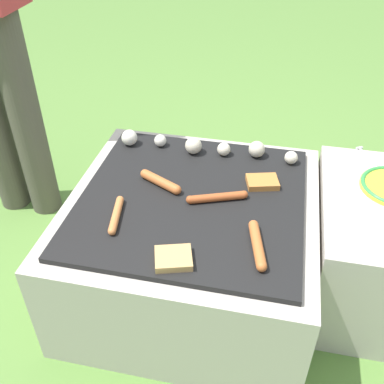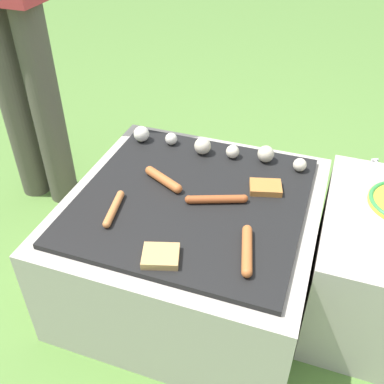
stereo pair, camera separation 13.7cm
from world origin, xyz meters
name	(u,v)px [view 1 (the left image)]	position (x,y,z in m)	size (l,w,h in m)	color
ground_plane	(192,284)	(0.00, 0.00, 0.00)	(14.00, 14.00, 0.00)	#567F38
grill	(192,244)	(0.00, 0.00, 0.20)	(0.77, 0.77, 0.40)	#B2AA9E
side_ledge	(381,249)	(0.62, 0.11, 0.20)	(0.44, 0.58, 0.40)	#B2AA9E
sausage_front_center	(116,215)	(-0.19, -0.14, 0.41)	(0.05, 0.16, 0.02)	#C6753D
sausage_back_left	(257,245)	(0.22, -0.18, 0.41)	(0.06, 0.18, 0.03)	#B7602D
sausage_front_right	(217,197)	(0.08, 0.00, 0.41)	(0.18, 0.08, 0.02)	#A34C23
sausage_back_right	(160,182)	(-0.11, 0.04, 0.41)	(0.15, 0.09, 0.03)	#B7602D
bread_slice_right	(173,258)	(0.01, -0.27, 0.41)	(0.12, 0.11, 0.02)	tan
bread_slice_center	(262,182)	(0.21, 0.11, 0.41)	(0.11, 0.10, 0.02)	#B27033
mushroom_row	(203,146)	(-0.02, 0.26, 0.42)	(0.62, 0.08, 0.06)	silver
fork_utensil	(375,161)	(0.57, 0.32, 0.40)	(0.12, 0.19, 0.01)	silver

